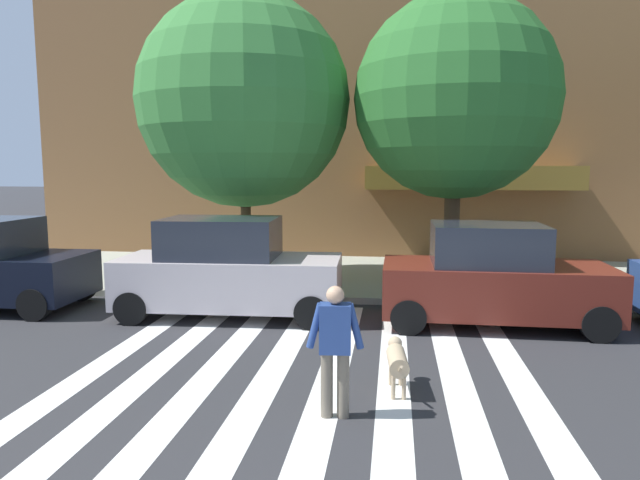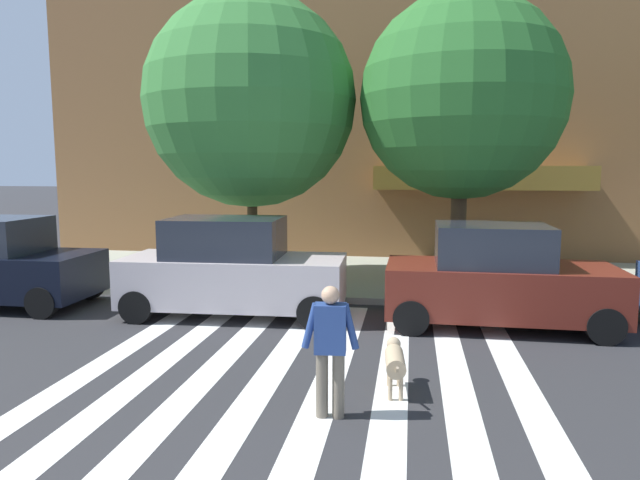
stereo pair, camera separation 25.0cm
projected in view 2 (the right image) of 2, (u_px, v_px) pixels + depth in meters
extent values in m
plane|color=#2B2B2D|center=(308.00, 410.00, 7.15)|extent=(160.00, 160.00, 0.00)
cube|color=#9FA290|center=(364.00, 276.00, 15.63)|extent=(80.00, 6.00, 0.15)
cube|color=silver|center=(57.00, 393.00, 7.70)|extent=(0.45, 10.74, 0.01)
cube|color=silver|center=(118.00, 397.00, 7.56)|extent=(0.45, 10.74, 0.01)
cube|color=silver|center=(182.00, 401.00, 7.42)|extent=(0.45, 10.74, 0.01)
cube|color=silver|center=(248.00, 406.00, 7.28)|extent=(0.45, 10.74, 0.01)
cube|color=silver|center=(317.00, 410.00, 7.13)|extent=(0.45, 10.74, 0.01)
cube|color=silver|center=(389.00, 415.00, 6.99)|extent=(0.45, 10.74, 0.01)
cube|color=silver|center=(464.00, 420.00, 6.85)|extent=(0.45, 10.74, 0.01)
cube|color=silver|center=(542.00, 426.00, 6.71)|extent=(0.45, 10.74, 0.01)
cube|color=olive|center=(480.00, 178.00, 17.13)|extent=(6.37, 1.60, 0.70)
cylinder|color=black|center=(90.00, 285.00, 13.20)|extent=(0.66, 0.23, 0.66)
cylinder|color=black|center=(42.00, 303.00, 11.47)|extent=(0.66, 0.23, 0.66)
cube|color=#BEB2B4|center=(235.00, 280.00, 11.67)|extent=(4.56, 1.99, 0.98)
cube|color=#232833|center=(225.00, 237.00, 11.58)|extent=(2.35, 1.69, 0.80)
cylinder|color=black|center=(324.00, 293.00, 12.33)|extent=(0.67, 0.25, 0.66)
cylinder|color=black|center=(314.00, 312.00, 10.70)|extent=(0.67, 0.25, 0.66)
cylinder|color=black|center=(169.00, 289.00, 12.75)|extent=(0.67, 0.25, 0.66)
cylinder|color=black|center=(136.00, 307.00, 11.12)|extent=(0.67, 0.25, 0.66)
cube|color=maroon|center=(499.00, 290.00, 10.84)|extent=(4.29, 1.93, 0.95)
cube|color=#232833|center=(492.00, 245.00, 10.76)|extent=(2.09, 1.69, 0.78)
cylinder|color=black|center=(577.00, 303.00, 11.47)|extent=(0.66, 0.23, 0.66)
cylinder|color=black|center=(605.00, 326.00, 9.77)|extent=(0.66, 0.23, 0.66)
cylinder|color=black|center=(412.00, 296.00, 12.02)|extent=(0.66, 0.23, 0.66)
cylinder|color=black|center=(411.00, 318.00, 10.32)|extent=(0.66, 0.23, 0.66)
cylinder|color=#4C3823|center=(253.00, 222.00, 14.13)|extent=(0.25, 0.25, 3.08)
sphere|color=#337533|center=(251.00, 101.00, 13.76)|extent=(5.15, 5.15, 5.15)
cylinder|color=#4C3823|center=(458.00, 223.00, 13.24)|extent=(0.36, 0.36, 3.21)
sphere|color=#286628|center=(462.00, 97.00, 12.88)|extent=(4.67, 4.67, 4.67)
cylinder|color=#6B6051|center=(322.00, 385.00, 6.91)|extent=(0.16, 0.16, 0.82)
cylinder|color=#6B6051|center=(338.00, 385.00, 6.90)|extent=(0.16, 0.16, 0.82)
cube|color=navy|center=(330.00, 328.00, 6.82)|extent=(0.40, 0.27, 0.60)
cylinder|color=navy|center=(311.00, 326.00, 6.83)|extent=(0.23, 0.11, 0.57)
cylinder|color=navy|center=(350.00, 326.00, 6.79)|extent=(0.23, 0.11, 0.57)
sphere|color=tan|center=(330.00, 295.00, 6.76)|extent=(0.24, 0.24, 0.22)
cylinder|color=tan|center=(395.00, 361.00, 7.64)|extent=(0.31, 0.73, 0.26)
sphere|color=tan|center=(394.00, 344.00, 8.06)|extent=(0.21, 0.21, 0.20)
cylinder|color=tan|center=(397.00, 369.00, 7.18)|extent=(0.05, 0.24, 0.16)
cylinder|color=tan|center=(389.00, 375.00, 7.93)|extent=(0.06, 0.06, 0.32)
cylinder|color=tan|center=(399.00, 375.00, 7.92)|extent=(0.06, 0.06, 0.32)
cylinder|color=tan|center=(390.00, 389.00, 7.43)|extent=(0.06, 0.06, 0.32)
cylinder|color=tan|center=(401.00, 389.00, 7.42)|extent=(0.06, 0.06, 0.32)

